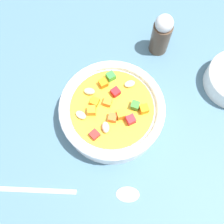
# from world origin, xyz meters

# --- Properties ---
(ground_plane) EXTENTS (1.40, 1.40, 0.02)m
(ground_plane) POSITION_xyz_m (0.00, 0.00, -0.01)
(ground_plane) COLOR #42667A
(soup_bowl_main) EXTENTS (0.17, 0.17, 0.06)m
(soup_bowl_main) POSITION_xyz_m (0.00, -0.00, 0.03)
(soup_bowl_main) COLOR white
(soup_bowl_main) RESTS_ON ground_plane
(spoon) EXTENTS (0.25, 0.04, 0.01)m
(spoon) POSITION_xyz_m (0.06, 0.12, 0.00)
(spoon) COLOR silver
(spoon) RESTS_ON ground_plane
(pepper_shaker) EXTENTS (0.03, 0.03, 0.08)m
(pepper_shaker) POSITION_xyz_m (-0.09, -0.13, 0.04)
(pepper_shaker) COLOR #4C3828
(pepper_shaker) RESTS_ON ground_plane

